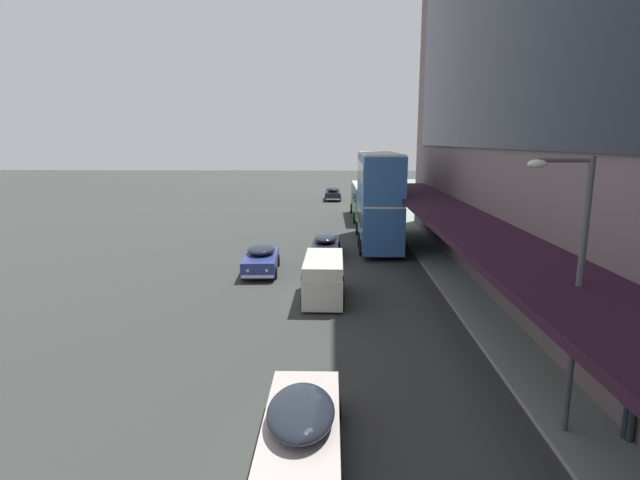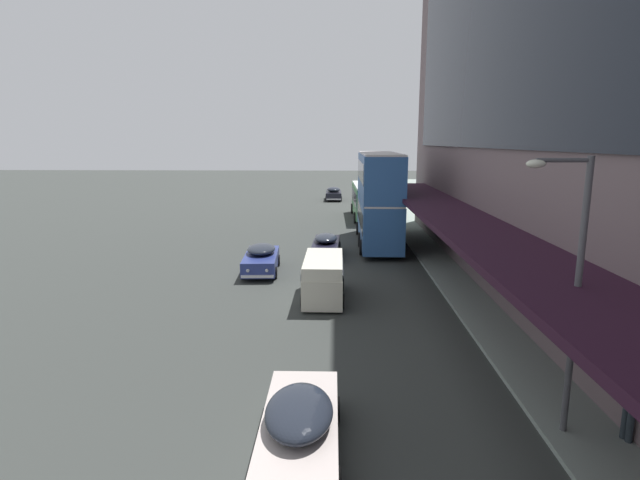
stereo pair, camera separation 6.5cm
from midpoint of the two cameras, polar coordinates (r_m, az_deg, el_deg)
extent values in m
cube|color=#478C4E|center=(47.14, 5.45, 4.55)|extent=(2.56, 9.47, 2.73)
cube|color=black|center=(47.11, 5.45, 4.94)|extent=(2.60, 8.72, 1.20)
cube|color=silver|center=(47.00, 5.48, 6.26)|extent=(2.47, 9.47, 0.12)
cube|color=black|center=(51.76, 5.08, 6.38)|extent=(1.23, 0.07, 0.36)
cylinder|color=black|center=(50.40, 3.75, 3.61)|extent=(0.26, 1.00, 1.00)
cylinder|color=black|center=(50.57, 6.55, 3.59)|extent=(0.26, 1.00, 1.00)
cylinder|color=black|center=(44.33, 4.11, 2.56)|extent=(0.26, 1.00, 1.00)
cylinder|color=black|center=(44.53, 7.28, 2.54)|extent=(0.26, 1.00, 1.00)
cube|color=#305FA2|center=(35.12, 6.69, 2.38)|extent=(2.66, 10.92, 2.91)
cube|color=black|center=(35.07, 6.70, 2.95)|extent=(2.69, 10.05, 1.28)
cube|color=silver|center=(34.92, 6.75, 4.83)|extent=(2.56, 10.92, 0.12)
cube|color=#305FA2|center=(34.79, 6.80, 7.29)|extent=(2.66, 10.92, 2.91)
cube|color=black|center=(34.77, 6.82, 7.87)|extent=(2.69, 10.05, 1.28)
cube|color=silver|center=(34.72, 6.86, 9.77)|extent=(2.56, 10.92, 0.12)
cube|color=black|center=(40.20, 6.26, 9.55)|extent=(1.26, 0.08, 0.36)
cylinder|color=black|center=(38.91, 4.40, 1.34)|extent=(0.26, 1.00, 1.00)
cylinder|color=black|center=(39.08, 8.10, 1.30)|extent=(0.26, 1.00, 1.00)
cylinder|color=black|center=(31.97, 4.82, -0.84)|extent=(0.26, 1.00, 1.00)
cylinder|color=black|center=(32.17, 9.31, -0.87)|extent=(0.26, 1.00, 1.00)
cylinder|color=black|center=(34.47, 4.65, 0.05)|extent=(0.26, 1.00, 1.00)
cylinder|color=black|center=(34.66, 8.81, 0.02)|extent=(0.26, 1.00, 1.00)
cube|color=beige|center=(12.36, -2.14, -20.96)|extent=(1.76, 4.61, 0.72)
ellipsoid|color=#1E232D|center=(11.84, -2.23, -19.00)|extent=(1.54, 2.54, 0.57)
cube|color=silver|center=(14.50, -1.52, -16.72)|extent=(1.66, 0.13, 0.14)
sphere|color=silver|center=(14.38, -3.52, -15.81)|extent=(0.18, 0.18, 0.18)
sphere|color=silver|center=(14.34, 0.45, -15.88)|extent=(0.18, 0.18, 0.18)
cylinder|color=black|center=(13.79, -5.55, -18.59)|extent=(0.14, 0.64, 0.64)
cylinder|color=black|center=(13.70, 2.11, -18.76)|extent=(0.14, 0.64, 0.64)
cube|color=black|center=(31.71, 0.77, -0.75)|extent=(1.76, 4.41, 0.72)
ellipsoid|color=#1E232D|center=(31.38, 0.75, 0.22)|extent=(1.50, 2.45, 0.51)
cube|color=silver|center=(33.93, 0.97, -0.32)|extent=(1.53, 0.17, 0.14)
cube|color=silver|center=(29.58, 0.54, -2.05)|extent=(1.53, 0.17, 0.14)
sphere|color=silver|center=(33.87, 0.22, 0.11)|extent=(0.18, 0.18, 0.18)
sphere|color=silver|center=(33.83, 1.72, 0.09)|extent=(0.18, 0.18, 0.18)
cylinder|color=black|center=(33.13, -0.49, -0.69)|extent=(0.16, 0.64, 0.64)
cylinder|color=black|center=(33.05, 2.29, -0.73)|extent=(0.16, 0.64, 0.64)
cylinder|color=black|center=(30.50, -0.87, -1.74)|extent=(0.16, 0.64, 0.64)
cylinder|color=black|center=(30.41, 2.15, -1.78)|extent=(0.16, 0.64, 0.64)
cube|color=navy|center=(27.91, -6.67, -2.40)|extent=(2.02, 4.62, 0.80)
ellipsoid|color=#1E232D|center=(27.99, -6.66, -1.03)|extent=(1.69, 2.57, 0.51)
cube|color=silver|center=(25.74, -7.10, -4.16)|extent=(1.68, 0.22, 0.14)
cube|color=silver|center=(30.21, -6.28, -1.83)|extent=(1.68, 0.22, 0.14)
sphere|color=silver|center=(25.65, -6.03, -3.49)|extent=(0.18, 0.18, 0.18)
sphere|color=silver|center=(25.75, -8.19, -3.49)|extent=(0.18, 0.18, 0.18)
cylinder|color=black|center=(26.56, -5.02, -3.74)|extent=(0.18, 0.65, 0.64)
cylinder|color=black|center=(26.73, -8.80, -3.74)|extent=(0.18, 0.65, 0.64)
cylinder|color=black|center=(29.28, -4.70, -2.32)|extent=(0.18, 0.65, 0.64)
cylinder|color=black|center=(29.43, -8.13, -2.33)|extent=(0.18, 0.65, 0.64)
cube|color=black|center=(61.89, 1.59, 5.18)|extent=(1.89, 4.64, 0.83)
ellipsoid|color=#1E232D|center=(61.59, 1.60, 5.80)|extent=(1.65, 2.56, 0.62)
cube|color=silver|center=(64.26, 1.58, 5.16)|extent=(1.75, 0.14, 0.14)
cube|color=silver|center=(59.57, 1.60, 4.68)|extent=(1.75, 0.14, 0.14)
sphere|color=silver|center=(64.20, 1.12, 5.44)|extent=(0.18, 0.18, 0.18)
sphere|color=silver|center=(64.21, 2.03, 5.44)|extent=(0.18, 0.18, 0.18)
cylinder|color=black|center=(63.35, 0.74, 5.03)|extent=(0.15, 0.64, 0.64)
cylinder|color=black|center=(63.36, 2.42, 5.03)|extent=(0.15, 0.64, 0.64)
cylinder|color=black|center=(60.50, 0.72, 4.74)|extent=(0.15, 0.64, 0.64)
cylinder|color=black|center=(60.51, 2.47, 4.73)|extent=(0.15, 0.64, 0.64)
cube|color=beige|center=(22.98, 0.48, -4.95)|extent=(1.79, 4.32, 1.29)
cube|color=silver|center=(22.77, 0.48, -3.05)|extent=(1.76, 4.23, 0.83)
cube|color=black|center=(22.79, 0.48, -3.28)|extent=(1.83, 3.89, 0.41)
ellipsoid|color=beige|center=(24.96, 0.63, -3.31)|extent=(1.62, 0.62, 1.11)
cylinder|color=black|center=(24.34, -1.50, -5.11)|extent=(0.17, 0.64, 0.64)
cylinder|color=black|center=(24.29, 2.64, -5.15)|extent=(0.17, 0.64, 0.64)
cylinder|color=black|center=(21.96, -1.93, -6.93)|extent=(0.17, 0.64, 0.64)
cylinder|color=black|center=(21.91, 2.68, -6.99)|extent=(0.17, 0.64, 0.64)
cylinder|color=#242D33|center=(14.56, 32.05, -17.52)|extent=(0.16, 0.16, 0.85)
cylinder|color=#242D33|center=(14.66, 31.60, -17.27)|extent=(0.16, 0.16, 0.85)
cube|color=#242D33|center=(14.27, 32.15, -14.64)|extent=(0.33, 0.45, 0.70)
cylinder|color=#242D33|center=(14.43, 31.44, -14.14)|extent=(0.10, 0.10, 0.63)
sphere|color=tan|center=(14.09, 32.35, -12.94)|extent=(0.22, 0.22, 0.22)
cylinder|color=black|center=(14.06, 32.38, -12.65)|extent=(0.33, 0.33, 0.02)
cylinder|color=black|center=(14.04, 32.41, -12.43)|extent=(0.21, 0.21, 0.12)
cylinder|color=#4C4C51|center=(13.24, 27.37, -6.14)|extent=(0.16, 0.16, 6.70)
cylinder|color=#4C4C51|center=(12.47, 26.21, 8.18)|extent=(1.20, 0.10, 0.10)
ellipsoid|color=silver|center=(12.24, 23.60, 7.99)|extent=(0.44, 0.28, 0.20)
camera|label=1|loc=(0.03, -89.93, 0.01)|focal=28.00mm
camera|label=2|loc=(0.03, 90.07, -0.01)|focal=28.00mm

